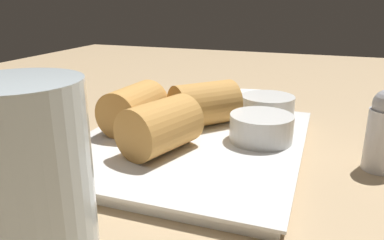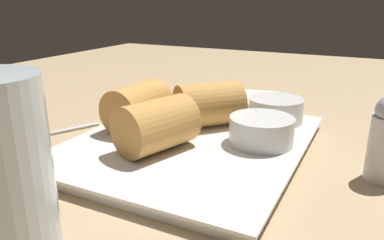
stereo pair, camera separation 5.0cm
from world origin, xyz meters
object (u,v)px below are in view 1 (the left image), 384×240
(dipping_bowl_near, at_px, (261,127))
(napkin, at_px, (234,97))
(spoon, at_px, (104,122))
(dipping_bowl_far, at_px, (267,106))
(drinking_glass, at_px, (33,200))
(serving_plate, at_px, (192,144))
(salt_shaker, at_px, (384,131))

(dipping_bowl_near, distance_m, napkin, 0.25)
(spoon, height_order, napkin, spoon)
(dipping_bowl_far, height_order, napkin, dipping_bowl_far)
(spoon, xyz_separation_m, napkin, (-0.21, 0.14, -0.00))
(napkin, height_order, drinking_glass, drinking_glass)
(serving_plate, bearing_deg, dipping_bowl_far, 146.97)
(salt_shaker, bearing_deg, spoon, -94.36)
(serving_plate, relative_size, dipping_bowl_near, 4.20)
(dipping_bowl_far, bearing_deg, serving_plate, -33.03)
(spoon, xyz_separation_m, salt_shaker, (0.03, 0.36, 0.04))
(dipping_bowl_far, height_order, spoon, dipping_bowl_far)
(napkin, bearing_deg, salt_shaker, 42.42)
(dipping_bowl_far, relative_size, salt_shaker, 0.84)
(serving_plate, xyz_separation_m, salt_shaker, (-0.02, 0.21, 0.04))
(serving_plate, height_order, drinking_glass, drinking_glass)
(dipping_bowl_near, relative_size, spoon, 0.49)
(serving_plate, relative_size, spoon, 2.06)
(serving_plate, xyz_separation_m, spoon, (-0.04, -0.15, -0.00))
(napkin, bearing_deg, dipping_bowl_far, 29.70)
(serving_plate, distance_m, spoon, 0.16)
(napkin, relative_size, salt_shaker, 1.42)
(napkin, bearing_deg, drinking_glass, 0.65)
(dipping_bowl_far, bearing_deg, salt_shaker, 55.07)
(dipping_bowl_far, distance_m, spoon, 0.23)
(dipping_bowl_near, relative_size, dipping_bowl_far, 1.00)
(spoon, bearing_deg, drinking_glass, 26.44)
(serving_plate, distance_m, dipping_bowl_near, 0.09)
(serving_plate, distance_m, drinking_glass, 0.26)
(spoon, bearing_deg, salt_shaker, 85.64)
(serving_plate, height_order, dipping_bowl_far, dipping_bowl_far)
(serving_plate, relative_size, dipping_bowl_far, 4.20)
(spoon, distance_m, napkin, 0.25)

